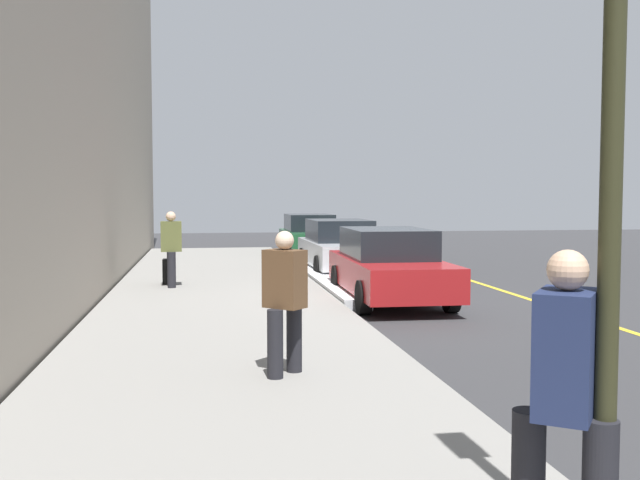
{
  "coord_description": "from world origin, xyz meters",
  "views": [
    {
      "loc": [
        14.36,
        -3.6,
        2.21
      ],
      "look_at": [
        1.06,
        -1.46,
        1.37
      ],
      "focal_mm": 40.5,
      "sensor_mm": 36.0,
      "label": 1
    }
  ],
  "objects_px": {
    "pedestrian_brown_coat": "(285,298)",
    "traffic_light_pole": "(616,28)",
    "parked_car_green": "(310,235)",
    "rolling_suitcase": "(168,271)",
    "pedestrian_olive_coat": "(171,247)",
    "pedestrian_navy_coat": "(565,395)",
    "parked_car_red": "(389,265)",
    "parked_car_silver": "(340,247)"
  },
  "relations": [
    {
      "from": "pedestrian_brown_coat",
      "to": "traffic_light_pole",
      "type": "relative_size",
      "value": 0.38
    },
    {
      "from": "parked_car_green",
      "to": "rolling_suitcase",
      "type": "relative_size",
      "value": 4.54
    },
    {
      "from": "pedestrian_olive_coat",
      "to": "pedestrian_navy_coat",
      "type": "relative_size",
      "value": 0.96
    },
    {
      "from": "pedestrian_navy_coat",
      "to": "parked_car_red",
      "type": "bearing_deg",
      "value": 170.61
    },
    {
      "from": "parked_car_red",
      "to": "parked_car_silver",
      "type": "bearing_deg",
      "value": 179.82
    },
    {
      "from": "parked_car_green",
      "to": "parked_car_silver",
      "type": "xyz_separation_m",
      "value": [
        5.89,
        0.01,
        0.0
      ]
    },
    {
      "from": "parked_car_green",
      "to": "pedestrian_brown_coat",
      "type": "height_order",
      "value": "pedestrian_brown_coat"
    },
    {
      "from": "parked_car_red",
      "to": "traffic_light_pole",
      "type": "xyz_separation_m",
      "value": [
        10.82,
        -1.59,
        2.34
      ]
    },
    {
      "from": "pedestrian_olive_coat",
      "to": "pedestrian_brown_coat",
      "type": "relative_size",
      "value": 1.02
    },
    {
      "from": "rolling_suitcase",
      "to": "pedestrian_brown_coat",
      "type": "bearing_deg",
      "value": 11.18
    },
    {
      "from": "parked_car_silver",
      "to": "rolling_suitcase",
      "type": "bearing_deg",
      "value": -57.65
    },
    {
      "from": "parked_car_silver",
      "to": "rolling_suitcase",
      "type": "xyz_separation_m",
      "value": [
        2.93,
        -4.63,
        -0.31
      ]
    },
    {
      "from": "parked_car_red",
      "to": "pedestrian_olive_coat",
      "type": "bearing_deg",
      "value": -114.29
    },
    {
      "from": "pedestrian_navy_coat",
      "to": "pedestrian_brown_coat",
      "type": "height_order",
      "value": "pedestrian_navy_coat"
    },
    {
      "from": "parked_car_silver",
      "to": "pedestrian_navy_coat",
      "type": "relative_size",
      "value": 2.45
    },
    {
      "from": "parked_car_green",
      "to": "pedestrian_olive_coat",
      "type": "bearing_deg",
      "value": -25.77
    },
    {
      "from": "parked_car_green",
      "to": "parked_car_red",
      "type": "distance_m",
      "value": 11.37
    },
    {
      "from": "pedestrian_navy_coat",
      "to": "pedestrian_olive_coat",
      "type": "bearing_deg",
      "value": -167.91
    },
    {
      "from": "parked_car_green",
      "to": "rolling_suitcase",
      "type": "height_order",
      "value": "parked_car_green"
    },
    {
      "from": "rolling_suitcase",
      "to": "traffic_light_pole",
      "type": "bearing_deg",
      "value": 12.75
    },
    {
      "from": "parked_car_silver",
      "to": "rolling_suitcase",
      "type": "height_order",
      "value": "parked_car_silver"
    },
    {
      "from": "parked_car_green",
      "to": "pedestrian_navy_coat",
      "type": "height_order",
      "value": "pedestrian_navy_coat"
    },
    {
      "from": "parked_car_silver",
      "to": "traffic_light_pole",
      "type": "height_order",
      "value": "traffic_light_pole"
    },
    {
      "from": "parked_car_green",
      "to": "traffic_light_pole",
      "type": "distance_m",
      "value": 22.37
    },
    {
      "from": "pedestrian_brown_coat",
      "to": "traffic_light_pole",
      "type": "bearing_deg",
      "value": 15.74
    },
    {
      "from": "parked_car_green",
      "to": "pedestrian_olive_coat",
      "type": "height_order",
      "value": "pedestrian_olive_coat"
    },
    {
      "from": "parked_car_green",
      "to": "traffic_light_pole",
      "type": "bearing_deg",
      "value": -4.11
    },
    {
      "from": "parked_car_red",
      "to": "pedestrian_olive_coat",
      "type": "height_order",
      "value": "pedestrian_olive_coat"
    },
    {
      "from": "pedestrian_olive_coat",
      "to": "rolling_suitcase",
      "type": "bearing_deg",
      "value": -167.84
    },
    {
      "from": "parked_car_red",
      "to": "rolling_suitcase",
      "type": "bearing_deg",
      "value": -118.93
    },
    {
      "from": "parked_car_green",
      "to": "parked_car_silver",
      "type": "height_order",
      "value": "same"
    },
    {
      "from": "parked_car_silver",
      "to": "parked_car_red",
      "type": "height_order",
      "value": "same"
    },
    {
      "from": "pedestrian_navy_coat",
      "to": "rolling_suitcase",
      "type": "distance_m",
      "value": 13.57
    },
    {
      "from": "traffic_light_pole",
      "to": "rolling_suitcase",
      "type": "bearing_deg",
      "value": -167.25
    },
    {
      "from": "traffic_light_pole",
      "to": "parked_car_green",
      "type": "bearing_deg",
      "value": 175.89
    },
    {
      "from": "pedestrian_olive_coat",
      "to": "traffic_light_pole",
      "type": "height_order",
      "value": "traffic_light_pole"
    },
    {
      "from": "pedestrian_brown_coat",
      "to": "pedestrian_navy_coat",
      "type": "bearing_deg",
      "value": 13.88
    },
    {
      "from": "parked_car_red",
      "to": "pedestrian_brown_coat",
      "type": "xyz_separation_m",
      "value": [
        6.29,
        -2.86,
        0.27
      ]
    },
    {
      "from": "traffic_light_pole",
      "to": "pedestrian_olive_coat",
      "type": "bearing_deg",
      "value": -167.23
    },
    {
      "from": "parked_car_green",
      "to": "parked_car_silver",
      "type": "bearing_deg",
      "value": 0.06
    },
    {
      "from": "rolling_suitcase",
      "to": "parked_car_red",
      "type": "bearing_deg",
      "value": 61.07
    },
    {
      "from": "parked_car_silver",
      "to": "parked_car_red",
      "type": "relative_size",
      "value": 0.93
    }
  ]
}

